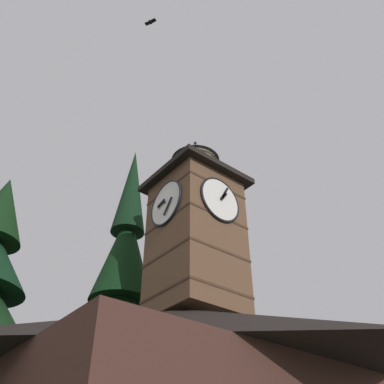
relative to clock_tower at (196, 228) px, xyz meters
name	(u,v)px	position (x,y,z in m)	size (l,w,h in m)	color
clock_tower	(196,228)	(0.00, 0.00, 0.00)	(3.73, 3.73, 8.80)	brown
pine_tree_behind	(116,344)	(0.65, -4.62, -3.82)	(5.32, 5.32, 18.18)	#473323
flying_bird_high	(151,22)	(4.09, 1.78, 8.75)	(0.37, 0.58, 0.13)	black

